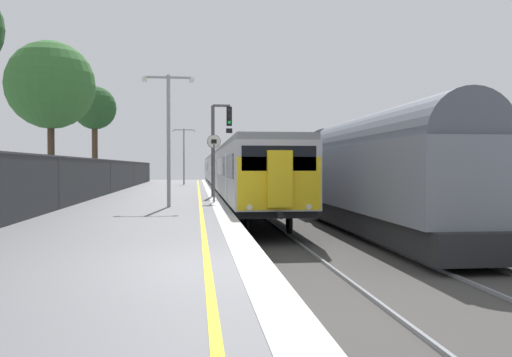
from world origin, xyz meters
TOP-DOWN VIEW (x-y plane):
  - ground at (2.64, 0.00)m, footprint 17.40×110.00m
  - commuter_train_at_platform at (2.10, 39.18)m, footprint 2.83×61.80m
  - freight_train_adjacent_track at (6.10, 17.53)m, footprint 2.60×28.45m
  - signal_gantry at (0.63, 19.74)m, footprint 1.10×0.24m
  - speed_limit_sign at (0.25, 15.16)m, footprint 0.59×0.08m
  - platform_lamp_mid at (-1.57, 12.63)m, footprint 2.00×0.20m
  - platform_lamp_far at (-1.57, 38.37)m, footprint 2.00×0.20m
  - background_tree_centre at (-7.43, 18.22)m, footprint 4.15×4.15m
  - background_tree_right at (-7.40, 29.63)m, footprint 2.96×2.96m

SIDE VIEW (x-z plane):
  - ground at x=2.64m, z-range -1.21..0.00m
  - commuter_train_at_platform at x=2.10m, z-range -0.64..3.17m
  - freight_train_adjacent_track at x=6.10m, z-range -0.80..3.64m
  - speed_limit_sign at x=0.25m, z-range 0.39..3.34m
  - platform_lamp_far at x=-1.57m, z-range 0.49..5.31m
  - signal_gantry at x=0.63m, z-range 0.61..5.39m
  - platform_lamp_mid at x=-1.57m, z-range 0.49..5.57m
  - background_tree_centre at x=-7.43m, z-range 1.53..9.04m
  - background_tree_right at x=-7.40m, z-range 1.93..9.00m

